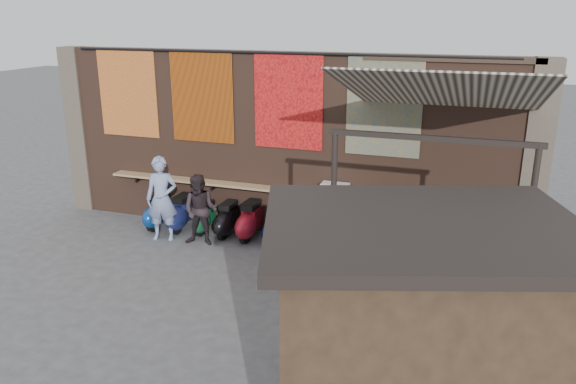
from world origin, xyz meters
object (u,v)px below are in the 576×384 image
(scooter_stool_7, at_px, (323,233))
(diner_right, at_px, (200,210))
(scooter_stool_2, at_px, (205,218))
(scooter_stool_3, at_px, (227,220))
(shelf_box, at_px, (335,189))
(scooter_stool_5, at_px, (275,226))
(market_stall, at_px, (413,365))
(scooter_stool_0, at_px, (159,212))
(scooter_stool_4, at_px, (250,221))
(scooter_stool_1, at_px, (182,213))
(shopper_grey, at_px, (520,306))
(diner_left, at_px, (162,199))
(shopper_navy, at_px, (457,268))
(scooter_stool_6, at_px, (296,228))
(shopper_tan, at_px, (355,236))
(scooter_stool_8, at_px, (348,235))

(scooter_stool_7, relative_size, diner_right, 0.52)
(scooter_stool_2, xyz_separation_m, scooter_stool_3, (0.56, 0.00, 0.03))
(shelf_box, xyz_separation_m, scooter_stool_7, (-0.14, -0.33, -0.87))
(scooter_stool_5, distance_m, market_stall, 6.79)
(scooter_stool_0, bearing_deg, scooter_stool_4, 2.03)
(diner_right, xyz_separation_m, market_stall, (5.02, -5.03, 0.64))
(scooter_stool_1, distance_m, shopper_grey, 7.63)
(scooter_stool_3, bearing_deg, scooter_stool_0, -177.30)
(scooter_stool_2, relative_size, scooter_stool_5, 0.98)
(scooter_stool_5, bearing_deg, scooter_stool_1, -178.66)
(scooter_stool_0, height_order, scooter_stool_4, scooter_stool_4)
(diner_left, xyz_separation_m, shopper_navy, (6.23, -1.42, -0.05))
(shelf_box, bearing_deg, diner_right, -161.53)
(shelf_box, relative_size, shopper_navy, 0.33)
(scooter_stool_6, bearing_deg, shopper_grey, -34.92)
(diner_right, distance_m, shopper_grey, 6.64)
(shelf_box, relative_size, shopper_tan, 0.32)
(shopper_navy, bearing_deg, diner_right, -17.58)
(shelf_box, relative_size, scooter_stool_5, 0.76)
(scooter_stool_0, bearing_deg, shopper_grey, -21.29)
(diner_left, bearing_deg, shelf_box, -0.75)
(shelf_box, height_order, scooter_stool_4, shelf_box)
(market_stall, bearing_deg, scooter_stool_4, 108.07)
(scooter_stool_1, bearing_deg, scooter_stool_7, -0.41)
(shelf_box, xyz_separation_m, scooter_stool_5, (-1.25, -0.26, -0.89))
(diner_right, bearing_deg, scooter_stool_2, 103.10)
(scooter_stool_7, relative_size, market_stall, 0.29)
(scooter_stool_5, xyz_separation_m, shopper_navy, (3.86, -2.06, 0.52))
(shopper_tan, bearing_deg, market_stall, -86.94)
(shelf_box, relative_size, diner_left, 0.31)
(scooter_stool_1, xyz_separation_m, shopper_navy, (6.11, -2.01, 0.48))
(scooter_stool_4, bearing_deg, shelf_box, 8.21)
(shopper_grey, bearing_deg, scooter_stool_8, -10.09)
(scooter_stool_5, relative_size, market_stall, 0.27)
(shopper_grey, xyz_separation_m, market_stall, (-1.18, -2.63, 0.52))
(shelf_box, xyz_separation_m, scooter_stool_6, (-0.74, -0.34, -0.84))
(scooter_stool_7, distance_m, scooter_stool_8, 0.52)
(scooter_stool_8, bearing_deg, scooter_stool_0, -179.22)
(scooter_stool_2, xyz_separation_m, scooter_stool_8, (3.31, -0.02, 0.03))
(shopper_navy, bearing_deg, scooter_stool_2, -22.90)
(scooter_stool_4, distance_m, scooter_stool_6, 1.09)
(shelf_box, height_order, scooter_stool_7, shelf_box)
(scooter_stool_6, relative_size, market_stall, 0.31)
(scooter_stool_2, xyz_separation_m, scooter_stool_4, (1.10, 0.00, 0.06))
(scooter_stool_0, relative_size, shopper_navy, 0.46)
(shopper_tan, bearing_deg, shopper_navy, -39.77)
(scooter_stool_3, relative_size, shopper_tan, 0.45)
(scooter_stool_3, height_order, market_stall, market_stall)
(scooter_stool_3, bearing_deg, scooter_stool_7, -1.73)
(diner_left, xyz_separation_m, shopper_grey, (7.12, -2.40, -0.04))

